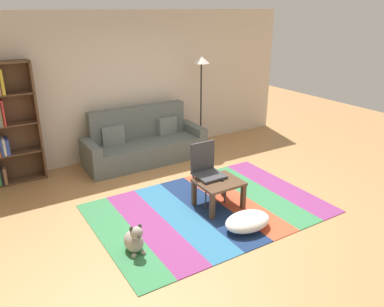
{
  "coord_description": "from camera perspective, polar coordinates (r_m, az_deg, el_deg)",
  "views": [
    {
      "loc": [
        -2.87,
        -4.16,
        2.74
      ],
      "look_at": [
        -0.04,
        0.42,
        0.65
      ],
      "focal_mm": 35.45,
      "sensor_mm": 36.0,
      "label": 1
    }
  ],
  "objects": [
    {
      "name": "couch",
      "position": [
        7.18,
        -7.26,
        1.5
      ],
      "size": [
        2.26,
        0.8,
        1.0
      ],
      "color": "#59605B",
      "rests_on": "ground_plane"
    },
    {
      "name": "rug",
      "position": [
        5.56,
        2.55,
        -8.3
      ],
      "size": [
        3.23,
        2.21,
        0.01
      ],
      "color": "#387F4C",
      "rests_on": "ground_plane"
    },
    {
      "name": "ground_plane",
      "position": [
        5.75,
        2.52,
        -7.27
      ],
      "size": [
        14.0,
        14.0,
        0.0
      ],
      "primitive_type": "plane",
      "color": "#B27F4C"
    },
    {
      "name": "coffee_table",
      "position": [
        5.47,
        4.03,
        -4.9
      ],
      "size": [
        0.62,
        0.55,
        0.41
      ],
      "color": "#513826",
      "rests_on": "rug"
    },
    {
      "name": "pouf",
      "position": [
        5.09,
        8.34,
        -10.06
      ],
      "size": [
        0.65,
        0.44,
        0.21
      ],
      "primitive_type": "ellipsoid",
      "color": "white",
      "rests_on": "rug"
    },
    {
      "name": "standing_lamp",
      "position": [
        7.55,
        1.4,
        12.16
      ],
      "size": [
        0.32,
        0.32,
        1.86
      ],
      "color": "black",
      "rests_on": "ground_plane"
    },
    {
      "name": "dog",
      "position": [
        4.65,
        -8.68,
        -12.74
      ],
      "size": [
        0.22,
        0.35,
        0.4
      ],
      "color": "#9E998E",
      "rests_on": "ground_plane"
    },
    {
      "name": "back_wall",
      "position": [
        7.43,
        -8.59,
        10.2
      ],
      "size": [
        6.8,
        0.1,
        2.7
      ],
      "primitive_type": "cube",
      "color": "beige",
      "rests_on": "ground_plane"
    },
    {
      "name": "bookshelf",
      "position": [
        6.71,
        -26.78,
        3.97
      ],
      "size": [
        0.9,
        0.28,
        1.97
      ],
      "color": "brown",
      "rests_on": "ground_plane"
    },
    {
      "name": "folding_chair",
      "position": [
        5.58,
        2.12,
        -2.09
      ],
      "size": [
        0.4,
        0.4,
        0.9
      ],
      "rotation": [
        0.0,
        0.0,
        -0.75
      ],
      "color": "#38383D",
      "rests_on": "ground_plane"
    },
    {
      "name": "tv_remote",
      "position": [
        5.49,
        4.49,
        -3.79
      ],
      "size": [
        0.12,
        0.15,
        0.02
      ],
      "primitive_type": "cube",
      "rotation": [
        0.0,
        0.0,
        -0.55
      ],
      "color": "black",
      "rests_on": "coffee_table"
    }
  ]
}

